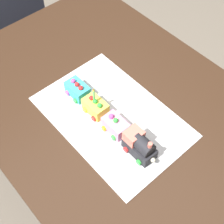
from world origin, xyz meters
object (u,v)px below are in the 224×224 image
object	(u,v)px
chair	(11,24)
cake_car_tanker_lemon	(96,107)
cake_car_caboose_bubblegum	(115,125)
dining_table	(110,116)
cake_locomotive	(139,145)
birthday_candle	(94,94)
cake_car_gondola_turquoise	(78,90)

from	to	relation	value
chair	cake_car_tanker_lemon	xyz separation A→B (m)	(-1.04, 0.15, 0.30)
cake_car_caboose_bubblegum	cake_car_tanker_lemon	world-z (taller)	same
dining_table	cake_locomotive	size ratio (longest dim) A/B	10.00
cake_car_tanker_lemon	birthday_candle	xyz separation A→B (m)	(0.01, -0.00, 0.07)
dining_table	cake_car_gondola_turquoise	world-z (taller)	cake_car_gondola_turquoise
cake_car_caboose_bubblegum	cake_car_gondola_turquoise	world-z (taller)	same
chair	cake_car_tanker_lemon	bearing A→B (deg)	91.80
cake_car_tanker_lemon	cake_car_gondola_turquoise	bearing A→B (deg)	0.00
chair	birthday_candle	xyz separation A→B (m)	(-1.03, 0.15, 0.37)
cake_locomotive	birthday_candle	xyz separation A→B (m)	(0.25, 0.00, 0.06)
birthday_candle	cake_car_gondola_turquoise	bearing A→B (deg)	0.00
cake_locomotive	cake_car_caboose_bubblegum	size ratio (longest dim) A/B	1.40
dining_table	chair	distance (m)	1.05
dining_table	birthday_candle	xyz separation A→B (m)	(0.01, 0.08, 0.21)
cake_car_caboose_bubblegum	birthday_candle	xyz separation A→B (m)	(0.12, -0.00, 0.07)
cake_car_tanker_lemon	birthday_candle	world-z (taller)	birthday_candle
dining_table	cake_car_tanker_lemon	xyz separation A→B (m)	(-0.00, 0.08, 0.14)
chair	cake_car_caboose_bubblegum	world-z (taller)	chair
cake_car_tanker_lemon	cake_car_gondola_turquoise	size ratio (longest dim) A/B	1.00
cake_car_gondola_turquoise	dining_table	bearing A→B (deg)	-145.92
cake_locomotive	cake_car_gondola_turquoise	world-z (taller)	cake_locomotive
chair	cake_car_caboose_bubblegum	xyz separation A→B (m)	(-1.15, 0.15, 0.30)
cake_car_tanker_lemon	birthday_candle	bearing A→B (deg)	-0.00
dining_table	cake_car_tanker_lemon	size ratio (longest dim) A/B	14.00
cake_locomotive	cake_car_gondola_turquoise	size ratio (longest dim) A/B	1.40
chair	cake_car_gondola_turquoise	distance (m)	0.98
cake_car_gondola_turquoise	cake_car_tanker_lemon	bearing A→B (deg)	180.00
cake_car_caboose_bubblegum	cake_car_gondola_turquoise	distance (m)	0.24
cake_locomotive	cake_car_tanker_lemon	distance (m)	0.25
cake_car_caboose_bubblegum	cake_locomotive	bearing A→B (deg)	-180.00
cake_car_gondola_turquoise	birthday_candle	xyz separation A→B (m)	(-0.11, -0.00, 0.07)
chair	cake_locomotive	distance (m)	1.33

